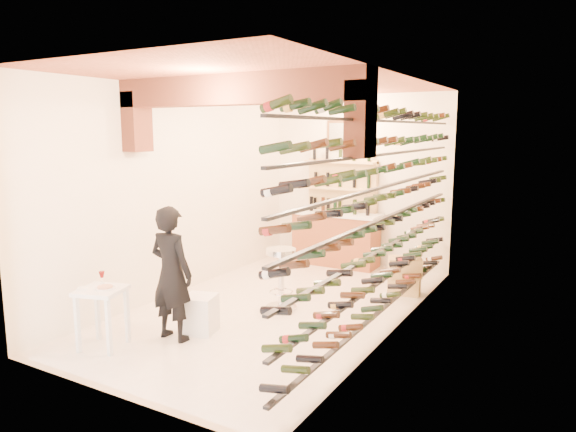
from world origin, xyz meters
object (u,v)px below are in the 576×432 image
object	(u,v)px
white_stool	(200,314)
person	(171,273)
tasting_table	(102,299)
back_counter	(336,237)
crate_lower	(404,285)
chrome_barstool	(281,274)
wine_rack	(381,210)

from	to	relation	value
white_stool	person	world-z (taller)	person
person	tasting_table	bearing A→B (deg)	50.67
back_counter	person	world-z (taller)	person
person	crate_lower	xyz separation A→B (m)	(1.92, 3.17, -0.68)
person	crate_lower	bearing A→B (deg)	-119.35
tasting_table	crate_lower	distance (m)	4.53
tasting_table	chrome_barstool	size ratio (longest dim) A/B	0.99
person	crate_lower	size ratio (longest dim) A/B	3.43
back_counter	chrome_barstool	world-z (taller)	back_counter
back_counter	person	xyz separation A→B (m)	(-0.22, -4.28, 0.29)
back_counter	tasting_table	world-z (taller)	back_counter
back_counter	white_stool	distance (m)	3.97
wine_rack	white_stool	bearing A→B (deg)	-145.31
chrome_barstool	crate_lower	world-z (taller)	chrome_barstool
back_counter	person	size ratio (longest dim) A/B	1.03
person	crate_lower	world-z (taller)	person
back_counter	chrome_barstool	size ratio (longest dim) A/B	1.93
wine_rack	white_stool	size ratio (longest dim) A/B	11.91
person	chrome_barstool	size ratio (longest dim) A/B	1.88
tasting_table	chrome_barstool	world-z (taller)	chrome_barstool
back_counter	crate_lower	size ratio (longest dim) A/B	3.53
tasting_table	white_stool	size ratio (longest dim) A/B	1.82
wine_rack	white_stool	xyz separation A→B (m)	(-1.89, -1.31, -1.31)
wine_rack	chrome_barstool	bearing A→B (deg)	-178.87
white_stool	tasting_table	bearing A→B (deg)	-126.57
wine_rack	back_counter	distance (m)	3.38
tasting_table	person	world-z (taller)	person
white_stool	chrome_barstool	bearing A→B (deg)	71.19
crate_lower	chrome_barstool	bearing A→B (deg)	-130.35
person	crate_lower	distance (m)	3.77
wine_rack	tasting_table	bearing A→B (deg)	-139.06
back_counter	crate_lower	world-z (taller)	back_counter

